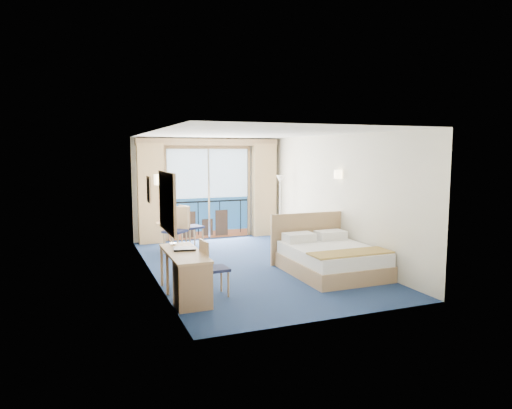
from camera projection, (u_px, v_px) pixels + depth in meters
The scene contains 22 objects.
floor at pixel (251, 265), 9.41m from camera, with size 6.50×6.50×0.00m, color navy.
room_walls at pixel (251, 179), 9.20m from camera, with size 4.04×6.54×2.72m.
balcony_door at pixel (208, 196), 12.25m from camera, with size 2.36×0.03×2.52m.
curtain_left at pixel (151, 194), 11.54m from camera, with size 0.65×0.22×2.55m, color tan.
curtain_right at pixel (264, 190), 12.66m from camera, with size 0.65×0.22×2.55m, color tan.
pelmet at pixel (209, 142), 11.98m from camera, with size 3.80×0.25×0.18m, color tan.
mirror at pixel (167, 202), 7.13m from camera, with size 0.05×1.25×0.95m.
wall_print at pixel (149, 189), 8.93m from camera, with size 0.04×0.42×0.52m.
sconce_left at pixel (159, 180), 7.94m from camera, with size 0.18×0.18×0.18m, color #FEE8B2.
sconce_right at pixel (338, 174), 9.76m from camera, with size 0.18×0.18×0.18m, color #FEE8B2.
bed at pixel (330, 258), 8.80m from camera, with size 1.68×2.00×1.06m.
nightstand at pixel (325, 245), 10.05m from camera, with size 0.45×0.43×0.59m, color #A27F56.
phone at pixel (328, 230), 10.00m from camera, with size 0.20×0.15×0.09m, color white.
armchair at pixel (289, 233), 11.33m from camera, with size 0.70×0.72×0.66m, color #4C545D.
floor_lamp at pixel (280, 191), 11.96m from camera, with size 0.24×0.24×1.72m.
desk at pixel (191, 279), 6.95m from camera, with size 0.54×1.57×0.74m.
desk_chair at pixel (211, 265), 7.34m from camera, with size 0.43×0.42×0.93m.
folder at pixel (184, 249), 7.46m from camera, with size 0.35×0.27×0.03m, color black.
desk_lamp at pixel (172, 227), 7.80m from camera, with size 0.12×0.12×0.43m.
round_table at pixel (171, 229), 11.02m from camera, with size 0.71×0.71×0.64m.
table_chair_a at pixel (189, 224), 11.06m from camera, with size 0.58×0.57×1.05m.
table_chair_b at pixel (177, 227), 10.60m from camera, with size 0.65×0.65×1.06m.
Camera 1 is at (-3.26, -8.60, 2.34)m, focal length 32.00 mm.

